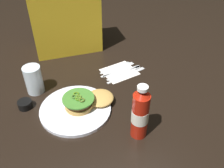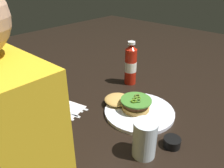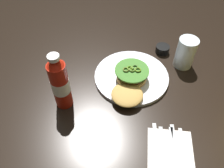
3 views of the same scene
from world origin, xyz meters
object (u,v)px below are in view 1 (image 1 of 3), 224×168
object	(u,v)px
dinner_plate	(76,109)
napkin	(120,72)
butter_knife	(129,74)
ketchup_bottle	(140,114)
water_glass	(34,80)
steak_knife	(126,72)
condiment_cup	(25,104)
diner_person	(64,9)
fork_utensil	(120,68)
burger_sandwich	(87,100)
spoon_utensil	(120,65)
table_knife	(124,70)

from	to	relation	value
dinner_plate	napkin	world-z (taller)	dinner_plate
dinner_plate	butter_knife	distance (m)	0.33
ketchup_bottle	napkin	xyz separation A→B (m)	(0.06, 0.38, -0.10)
water_glass	steak_knife	distance (m)	0.43
water_glass	steak_knife	size ratio (longest dim) A/B	0.65
napkin	steak_knife	distance (m)	0.03
condiment_cup	diner_person	xyz separation A→B (m)	(0.25, 0.42, 0.21)
napkin	fork_utensil	xyz separation A→B (m)	(0.01, 0.03, 0.00)
ketchup_bottle	diner_person	distance (m)	0.71
dinner_plate	burger_sandwich	bearing A→B (deg)	8.75
condiment_cup	diner_person	distance (m)	0.53
burger_sandwich	condiment_cup	size ratio (longest dim) A/B	3.65
water_glass	spoon_utensil	xyz separation A→B (m)	(0.41, 0.07, -0.06)
dinner_plate	diner_person	xyz separation A→B (m)	(0.06, 0.50, 0.22)
burger_sandwich	steak_knife	world-z (taller)	burger_sandwich
butter_knife	fork_utensil	xyz separation A→B (m)	(-0.02, 0.06, 0.00)
steak_knife	spoon_utensil	world-z (taller)	same
dinner_plate	napkin	xyz separation A→B (m)	(0.25, 0.20, -0.01)
steak_knife	napkin	bearing A→B (deg)	157.50
ketchup_bottle	condiment_cup	xyz separation A→B (m)	(-0.38, 0.27, -0.09)
burger_sandwich	table_knife	size ratio (longest dim) A/B	1.04
dinner_plate	fork_utensil	bearing A→B (deg)	39.89
water_glass	spoon_utensil	distance (m)	0.42
dinner_plate	ketchup_bottle	xyz separation A→B (m)	(0.19, -0.19, 0.09)
dinner_plate	fork_utensil	xyz separation A→B (m)	(0.27, 0.22, -0.00)
butter_knife	steak_knife	xyz separation A→B (m)	(-0.01, 0.02, 0.00)
fork_utensil	table_knife	bearing A→B (deg)	-61.91
condiment_cup	butter_knife	distance (m)	0.49
burger_sandwich	table_knife	world-z (taller)	burger_sandwich
water_glass	fork_utensil	bearing A→B (deg)	6.95
napkin	spoon_utensil	world-z (taller)	spoon_utensil
steak_knife	table_knife	size ratio (longest dim) A/B	0.95
napkin	condiment_cup	bearing A→B (deg)	-165.33
butter_knife	steak_knife	world-z (taller)	same
butter_knife	steak_knife	size ratio (longest dim) A/B	1.11
condiment_cup	napkin	world-z (taller)	condiment_cup
water_glass	spoon_utensil	size ratio (longest dim) A/B	0.72
napkin	fork_utensil	world-z (taller)	fork_utensil
napkin	diner_person	world-z (taller)	diner_person
ketchup_bottle	steak_knife	distance (m)	0.39
water_glass	napkin	bearing A→B (deg)	3.39
ketchup_bottle	table_knife	xyz separation A→B (m)	(0.09, 0.39, -0.10)
ketchup_bottle	napkin	world-z (taller)	ketchup_bottle
fork_utensil	ketchup_bottle	bearing A→B (deg)	-100.16
butter_knife	dinner_plate	bearing A→B (deg)	-150.20
burger_sandwich	napkin	size ratio (longest dim) A/B	1.35
water_glass	burger_sandwich	bearing A→B (deg)	-41.07
dinner_plate	napkin	distance (m)	0.32
napkin	dinner_plate	bearing A→B (deg)	-142.17
condiment_cup	diner_person	size ratio (longest dim) A/B	0.11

